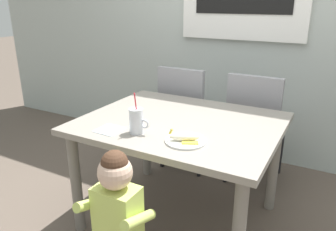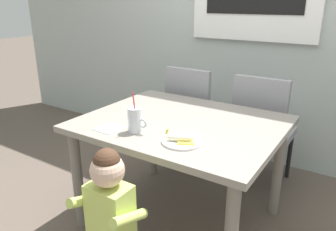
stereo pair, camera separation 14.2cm
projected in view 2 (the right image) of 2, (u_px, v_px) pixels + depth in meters
name	position (u px, v px, depth m)	size (l,w,h in m)	color
ground_plane	(180.00, 218.00, 2.37)	(24.00, 24.00, 0.00)	brown
back_wall	(256.00, 5.00, 2.91)	(6.40, 0.17, 2.90)	#ADB7B2
dining_table	(181.00, 135.00, 2.15)	(1.25, 1.03, 0.75)	gray
dining_chair_left	(193.00, 113.00, 2.92)	(0.44, 0.44, 0.96)	gray
dining_chair_right	(262.00, 126.00, 2.62)	(0.44, 0.44, 0.96)	gray
toddler_standing	(110.00, 206.00, 1.63)	(0.33, 0.24, 0.84)	#3F4760
milk_cup	(135.00, 122.00, 1.92)	(0.13, 0.08, 0.25)	silver
snack_plate	(182.00, 141.00, 1.80)	(0.23, 0.23, 0.01)	white
peeled_banana	(181.00, 138.00, 1.78)	(0.18, 0.13, 0.07)	#F4EAC6
paper_napkin	(109.00, 128.00, 1.99)	(0.15, 0.15, 0.00)	silver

